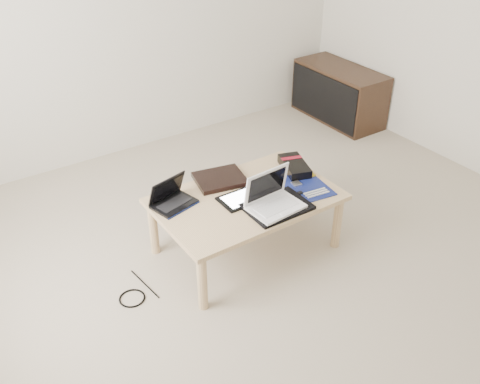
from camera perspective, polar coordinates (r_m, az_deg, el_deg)
ground at (r=3.36m, az=4.73°, el=-8.01°), size 4.00×4.00×0.00m
coffee_table at (r=3.29m, az=0.67°, el=-1.25°), size 1.10×0.70×0.40m
media_cabinet at (r=5.20m, az=10.46°, el=10.27°), size 0.41×0.90×0.50m
book at (r=3.41m, az=-2.15°, el=1.39°), size 0.35×0.31×0.03m
netbook at (r=3.20m, az=-7.28°, el=-0.74°), size 0.28×0.23×0.17m
tablet at (r=3.23m, az=-0.00°, el=-0.76°), size 0.25×0.19×0.01m
remote at (r=3.38m, az=0.95°, el=0.99°), size 0.11×0.20×0.02m
neoprene_sleeve at (r=3.16m, az=3.98°, el=-1.57°), size 0.38×0.28×0.02m
white_laptop at (r=3.12m, az=3.51°, el=-0.79°), size 0.32×0.24×0.22m
motherboard at (r=3.38m, az=6.94°, el=0.58°), size 0.31×0.37×0.02m
gpu_box at (r=3.54m, az=5.82°, el=2.75°), size 0.22×0.31×0.06m
cable_coil at (r=3.24m, az=-0.17°, el=-0.63°), size 0.12×0.12×0.01m
floor_cable_coil at (r=3.20m, az=-11.44°, el=-11.05°), size 0.19×0.19×0.01m
floor_cable_trail at (r=3.28m, az=-10.12°, el=-9.63°), size 0.04×0.31×0.01m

